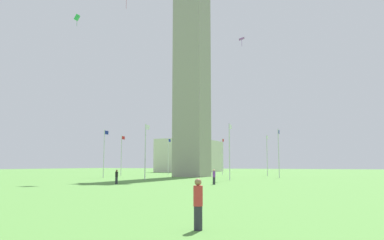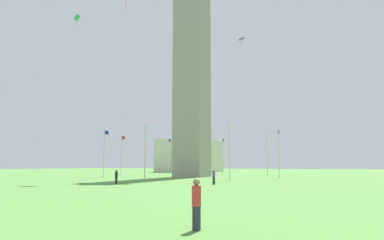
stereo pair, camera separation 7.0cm
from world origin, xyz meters
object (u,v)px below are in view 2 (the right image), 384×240
at_px(flagpole_se, 104,151).
at_px(kite_purple_diamond, 242,39).
at_px(flagpole_n, 222,155).
at_px(flagpole_sw, 229,149).
at_px(flagpole_s, 145,149).
at_px(flagpole_nw, 267,153).
at_px(person_purple_shirt, 214,177).
at_px(distant_building, 191,156).
at_px(flagpole_ne, 168,155).
at_px(person_red_shirt, 196,204).
at_px(flagpole_w, 279,151).
at_px(obelisk_monument, 192,45).
at_px(flagpole_e, 122,153).
at_px(person_black_shirt, 116,177).
at_px(kite_green_box, 77,18).

bearing_deg(flagpole_se, kite_purple_diamond, -74.36).
bearing_deg(flagpole_n, flagpole_sw, -157.50).
distance_m(flagpole_s, flagpole_sw, 12.12).
height_order(flagpole_nw, person_purple_shirt, flagpole_nw).
height_order(flagpole_sw, flagpole_nw, same).
bearing_deg(distant_building, flagpole_se, -170.41).
xyz_separation_m(flagpole_ne, flagpole_se, (-22.39, 0.00, 0.00)).
distance_m(flagpole_nw, kite_purple_diamond, 24.35).
xyz_separation_m(flagpole_se, kite_purple_diamond, (6.31, -22.53, 18.28)).
relative_size(flagpole_se, flagpole_sw, 1.00).
xyz_separation_m(flagpole_ne, distant_building, (30.28, 8.90, 0.40)).
bearing_deg(person_purple_shirt, flagpole_nw, -46.39).
xyz_separation_m(person_red_shirt, person_purple_shirt, (26.33, 9.96, -0.02)).
height_order(flagpole_w, flagpole_nw, same).
bearing_deg(obelisk_monument, flagpole_se, 134.85).
xyz_separation_m(flagpole_e, distant_building, (41.47, 4.26, 0.40)).
height_order(flagpole_sw, distant_building, distant_building).
relative_size(flagpole_s, flagpole_nw, 1.00).
distance_m(flagpole_n, person_purple_shirt, 40.81).
height_order(flagpole_e, flagpole_se, same).
bearing_deg(flagpole_w, person_black_shirt, 153.26).
height_order(flagpole_e, kite_purple_diamond, kite_purple_diamond).
bearing_deg(flagpole_n, flagpole_ne, 112.50).
bearing_deg(flagpole_ne, person_black_shirt, -159.56).
distance_m(person_red_shirt, person_purple_shirt, 28.15).
relative_size(flagpole_ne, flagpole_nw, 1.00).
bearing_deg(person_red_shirt, kite_green_box, 42.16).
bearing_deg(flagpole_s, flagpole_n, -0.00).
height_order(flagpole_n, flagpole_sw, same).
xyz_separation_m(flagpole_s, flagpole_nw, (27.03, -11.20, 0.00)).
bearing_deg(person_red_shirt, flagpole_s, 28.70).
xyz_separation_m(flagpole_n, flagpole_ne, (-4.64, 11.20, 0.00)).
distance_m(flagpole_nw, kite_green_box, 42.96).
relative_size(flagpole_sw, flagpole_w, 1.00).
xyz_separation_m(obelisk_monument, kite_purple_diamond, (-4.83, -11.34, -2.07)).
relative_size(obelisk_monument, flagpole_sw, 6.12).
distance_m(flagpole_sw, person_black_shirt, 17.52).
bearing_deg(kite_purple_diamond, flagpole_s, 133.99).
relative_size(flagpole_n, flagpole_w, 1.00).
distance_m(flagpole_n, flagpole_e, 22.39).
xyz_separation_m(person_black_shirt, kite_green_box, (8.93, 15.44, 25.29)).
distance_m(flagpole_e, kite_green_box, 27.80).
bearing_deg(flagpole_s, distant_building, 19.32).
height_order(person_red_shirt, person_black_shirt, person_red_shirt).
xyz_separation_m(flagpole_se, person_red_shirt, (-37.71, -34.48, -3.58)).
height_order(flagpole_sw, person_black_shirt, flagpole_sw).
relative_size(flagpole_e, kite_green_box, 4.04).
xyz_separation_m(flagpole_sw, distant_building, (52.67, 31.29, 0.40)).
xyz_separation_m(flagpole_n, person_red_shirt, (-64.74, -23.28, -3.58)).
relative_size(flagpole_n, flagpole_s, 1.00).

